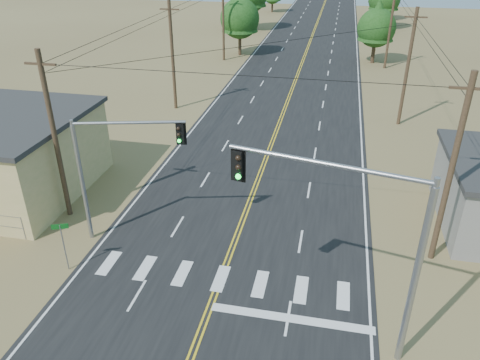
# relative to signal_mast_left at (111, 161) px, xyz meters

# --- Properties ---
(road) EXTENTS (15.00, 200.00, 0.02)m
(road) POSITION_rel_signal_mast_left_xyz_m (6.41, 19.60, -4.74)
(road) COLOR black
(road) RESTS_ON ground
(utility_pole_left_near) EXTENTS (1.80, 0.30, 10.00)m
(utility_pole_left_near) POSITION_rel_signal_mast_left_xyz_m (-4.09, 1.60, 0.36)
(utility_pole_left_near) COLOR #4C3826
(utility_pole_left_near) RESTS_ON ground
(utility_pole_left_mid) EXTENTS (1.80, 0.30, 10.00)m
(utility_pole_left_mid) POSITION_rel_signal_mast_left_xyz_m (-4.09, 21.60, 0.36)
(utility_pole_left_mid) COLOR #4C3826
(utility_pole_left_mid) RESTS_ON ground
(utility_pole_left_far) EXTENTS (1.80, 0.30, 10.00)m
(utility_pole_left_far) POSITION_rel_signal_mast_left_xyz_m (-4.09, 41.60, 0.36)
(utility_pole_left_far) COLOR #4C3826
(utility_pole_left_far) RESTS_ON ground
(utility_pole_right_near) EXTENTS (1.80, 0.30, 10.00)m
(utility_pole_right_near) POSITION_rel_signal_mast_left_xyz_m (16.91, 1.60, 0.36)
(utility_pole_right_near) COLOR #4C3826
(utility_pole_right_near) RESTS_ON ground
(utility_pole_right_mid) EXTENTS (1.80, 0.30, 10.00)m
(utility_pole_right_mid) POSITION_rel_signal_mast_left_xyz_m (16.91, 21.60, 0.36)
(utility_pole_right_mid) COLOR #4C3826
(utility_pole_right_mid) RESTS_ON ground
(utility_pole_right_far) EXTENTS (1.80, 0.30, 10.00)m
(utility_pole_right_far) POSITION_rel_signal_mast_left_xyz_m (16.91, 41.60, 0.36)
(utility_pole_right_far) COLOR #4C3826
(utility_pole_right_far) RESTS_ON ground
(signal_mast_left) EXTENTS (5.61, 1.62, 7.04)m
(signal_mast_left) POSITION_rel_signal_mast_left_xyz_m (0.00, 0.00, 0.00)
(signal_mast_left) COLOR gray
(signal_mast_left) RESTS_ON ground
(signal_mast_right) EXTENTS (7.41, 1.85, 8.25)m
(signal_mast_right) POSITION_rel_signal_mast_left_xyz_m (12.46, -5.20, 0.88)
(signal_mast_right) COLOR gray
(signal_mast_right) RESTS_ON ground
(street_sign) EXTENTS (0.77, 0.33, 2.74)m
(street_sign) POSITION_rel_signal_mast_left_xyz_m (-1.39, -3.26, -2.92)
(street_sign) COLOR gray
(street_sign) RESTS_ON ground
(tree_left_near) EXTENTS (5.33, 5.33, 8.89)m
(tree_left_near) POSITION_rel_signal_mast_left_xyz_m (-2.59, 44.93, 0.68)
(tree_left_near) COLOR #3F2D1E
(tree_left_near) RESTS_ON ground
(tree_right_near) EXTENTS (4.86, 4.86, 8.10)m
(tree_right_near) POSITION_rel_signal_mast_left_xyz_m (15.46, 44.10, 0.19)
(tree_right_near) COLOR #3F2D1E
(tree_right_near) RESTS_ON ground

